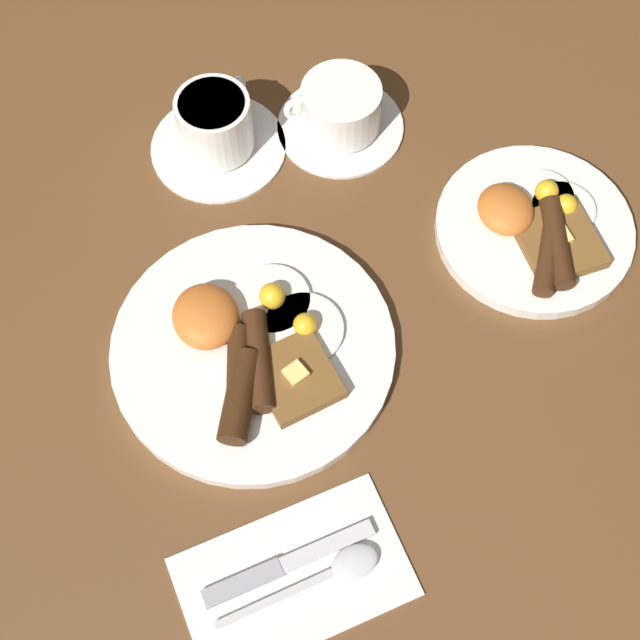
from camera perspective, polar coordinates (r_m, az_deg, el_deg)
ground_plane at (r=0.92m, az=-4.27°, el=-2.03°), size 3.00×3.00×0.00m
breakfast_plate_near at (r=0.90m, az=-4.37°, el=-1.78°), size 0.29×0.29×0.05m
breakfast_plate_far at (r=1.00m, az=13.70°, el=5.78°), size 0.22×0.22×0.04m
teacup_near at (r=1.03m, az=-6.66°, el=12.04°), size 0.16×0.16×0.08m
teacup_far at (r=1.05m, az=1.29°, el=13.19°), size 0.15×0.15×0.07m
napkin at (r=0.84m, az=-1.70°, el=-16.09°), size 0.14×0.22×0.01m
knife at (r=0.84m, az=-2.61°, el=-15.52°), size 0.03×0.17×0.01m
spoon at (r=0.84m, az=1.09°, el=-15.71°), size 0.04×0.16×0.01m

